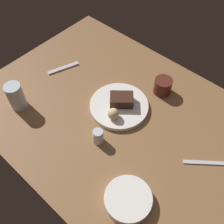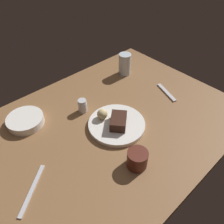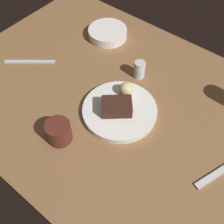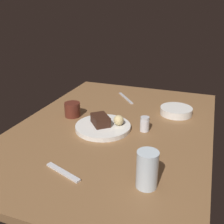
# 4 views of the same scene
# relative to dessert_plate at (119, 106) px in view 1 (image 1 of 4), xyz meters

# --- Properties ---
(dining_table) EXTENTS (1.20, 0.84, 0.03)m
(dining_table) POSITION_rel_dessert_plate_xyz_m (0.04, -0.04, -0.02)
(dining_table) COLOR brown
(dining_table) RESTS_ON ground
(dessert_plate) EXTENTS (0.24, 0.24, 0.02)m
(dessert_plate) POSITION_rel_dessert_plate_xyz_m (0.00, 0.00, 0.00)
(dessert_plate) COLOR white
(dessert_plate) RESTS_ON dining_table
(chocolate_cake_slice) EXTENTS (0.11, 0.11, 0.04)m
(chocolate_cake_slice) POSITION_rel_dessert_plate_xyz_m (0.00, 0.01, 0.03)
(chocolate_cake_slice) COLOR #381E14
(chocolate_cake_slice) RESTS_ON dessert_plate
(bread_roll) EXTENTS (0.04, 0.04, 0.04)m
(bread_roll) POSITION_rel_dessert_plate_xyz_m (0.02, -0.06, 0.03)
(bread_roll) COLOR #DBC184
(bread_roll) RESTS_ON dessert_plate
(salt_shaker) EXTENTS (0.04, 0.04, 0.06)m
(salt_shaker) POSITION_rel_dessert_plate_xyz_m (0.05, -0.17, 0.02)
(salt_shaker) COLOR silver
(salt_shaker) RESTS_ON dining_table
(water_glass) EXTENTS (0.07, 0.07, 0.12)m
(water_glass) POSITION_rel_dessert_plate_xyz_m (-0.31, -0.27, 0.05)
(water_glass) COLOR silver
(water_glass) RESTS_ON dining_table
(side_bowl) EXTENTS (0.16, 0.16, 0.04)m
(side_bowl) POSITION_rel_dessert_plate_xyz_m (0.28, -0.28, 0.01)
(side_bowl) COLOR white
(side_bowl) RESTS_ON dining_table
(coffee_cup) EXTENTS (0.08, 0.08, 0.07)m
(coffee_cup) POSITION_rel_dessert_plate_xyz_m (0.08, 0.19, 0.02)
(coffee_cup) COLOR #562319
(coffee_cup) RESTS_ON dining_table
(dessert_spoon) EXTENTS (0.07, 0.15, 0.01)m
(dessert_spoon) POSITION_rel_dessert_plate_xyz_m (-0.34, 0.00, -0.01)
(dessert_spoon) COLOR silver
(dessert_spoon) RESTS_ON dining_table
(butter_knife) EXTENTS (0.16, 0.13, 0.01)m
(butter_knife) POSITION_rel_dessert_plate_xyz_m (0.41, 0.02, -0.01)
(butter_knife) COLOR silver
(butter_knife) RESTS_ON dining_table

